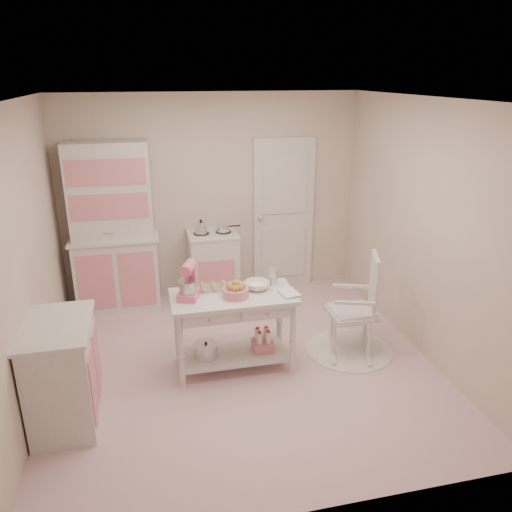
{
  "coord_description": "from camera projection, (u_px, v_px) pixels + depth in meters",
  "views": [
    {
      "loc": [
        -0.86,
        -4.34,
        2.82
      ],
      "look_at": [
        0.25,
        0.48,
        0.99
      ],
      "focal_mm": 35.0,
      "sensor_mm": 36.0,
      "label": 1
    }
  ],
  "objects": [
    {
      "name": "mixing_bowl",
      "position": [
        257.0,
        285.0,
        4.92
      ],
      "size": [
        0.25,
        0.25,
        0.08
      ],
      "primitive_type": "imported",
      "color": "white",
      "rests_on": "work_table"
    },
    {
      "name": "hutch",
      "position": [
        113.0,
        229.0,
        6.02
      ],
      "size": [
        1.06,
        0.5,
        2.08
      ],
      "primitive_type": "cube",
      "color": "silver",
      "rests_on": "ground"
    },
    {
      "name": "base_cabinet",
      "position": [
        63.0,
        373.0,
        4.15
      ],
      "size": [
        0.54,
        0.84,
        0.92
      ],
      "primitive_type": "cube",
      "color": "silver",
      "rests_on": "ground"
    },
    {
      "name": "lace_rug",
      "position": [
        349.0,
        349.0,
        5.38
      ],
      "size": [
        0.92,
        0.92,
        0.01
      ],
      "primitive_type": "cylinder",
      "color": "white",
      "rests_on": "ground"
    },
    {
      "name": "stand_mixer",
      "position": [
        188.0,
        282.0,
        4.68
      ],
      "size": [
        0.28,
        0.33,
        0.34
      ],
      "primitive_type": "cube",
      "rotation": [
        0.0,
        0.0,
        -0.35
      ],
      "color": "pink",
      "rests_on": "work_table"
    },
    {
      "name": "room_shell",
      "position": [
        241.0,
        208.0,
        4.55
      ],
      "size": [
        3.84,
        3.84,
        2.62
      ],
      "color": "pink",
      "rests_on": "ground"
    },
    {
      "name": "metal_pitcher",
      "position": [
        273.0,
        276.0,
        5.01
      ],
      "size": [
        0.1,
        0.1,
        0.17
      ],
      "primitive_type": "cylinder",
      "color": "silver",
      "rests_on": "work_table"
    },
    {
      "name": "bread_basket",
      "position": [
        236.0,
        292.0,
        4.75
      ],
      "size": [
        0.25,
        0.25,
        0.09
      ],
      "primitive_type": "cylinder",
      "color": "pink",
      "rests_on": "work_table"
    },
    {
      "name": "door",
      "position": [
        283.0,
        215.0,
        6.68
      ],
      "size": [
        0.82,
        0.05,
        2.04
      ],
      "primitive_type": "cube",
      "color": "silver",
      "rests_on": "ground"
    },
    {
      "name": "recipe_book",
      "position": [
        281.0,
        294.0,
        4.79
      ],
      "size": [
        0.2,
        0.25,
        0.02
      ],
      "primitive_type": "imported",
      "rotation": [
        0.0,
        0.0,
        0.18
      ],
      "color": "white",
      "rests_on": "work_table"
    },
    {
      "name": "work_table",
      "position": [
        234.0,
        331.0,
        4.94
      ],
      "size": [
        1.2,
        0.6,
        0.8
      ],
      "primitive_type": "cube",
      "color": "silver",
      "rests_on": "ground"
    },
    {
      "name": "rocking_chair",
      "position": [
        352.0,
        304.0,
        5.19
      ],
      "size": [
        0.68,
        0.83,
        1.1
      ],
      "primitive_type": "cube",
      "rotation": [
        0.0,
        0.0,
        -0.32
      ],
      "color": "silver",
      "rests_on": "ground"
    },
    {
      "name": "cookie_tray",
      "position": [
        215.0,
        288.0,
        4.93
      ],
      "size": [
        0.34,
        0.24,
        0.02
      ],
      "primitive_type": "cube",
      "color": "silver",
      "rests_on": "work_table"
    },
    {
      "name": "stove",
      "position": [
        213.0,
        267.0,
        6.42
      ],
      "size": [
        0.62,
        0.57,
        0.92
      ],
      "primitive_type": "cube",
      "color": "silver",
      "rests_on": "ground"
    }
  ]
}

